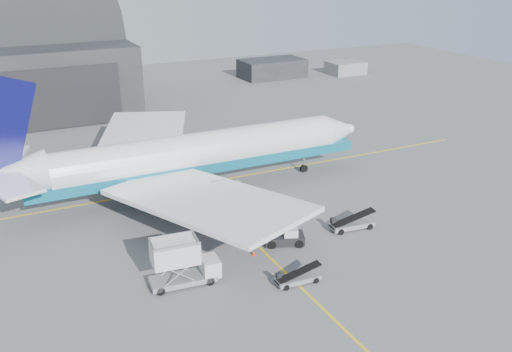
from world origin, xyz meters
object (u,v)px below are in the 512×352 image
pushback_tug (285,237)px  belt_loader_b (351,224)px  catering_truck (182,263)px  airliner (185,156)px  belt_loader_a (297,278)px

pushback_tug → belt_loader_b: 7.46m
catering_truck → airliner: bearing=74.6°
airliner → belt_loader_a: airliner is taller
catering_truck → belt_loader_b: catering_truck is taller
pushback_tug → airliner: bearing=127.6°
catering_truck → belt_loader_a: size_ratio=1.46×
belt_loader_a → catering_truck: bearing=157.5°
pushback_tug → belt_loader_a: pushback_tug is taller
catering_truck → pushback_tug: (11.31, 2.53, -1.39)m
pushback_tug → belt_loader_b: size_ratio=0.86×
airliner → pushback_tug: size_ratio=10.96×
airliner → pushback_tug: airliner is taller
pushback_tug → belt_loader_a: 7.14m
airliner → belt_loader_b: 20.33m
belt_loader_a → belt_loader_b: 11.86m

